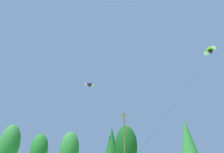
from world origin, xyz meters
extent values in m
ellipsoid|color=#2D7033|center=(-37.84, 43.20, 8.46)|extent=(5.56, 5.56, 10.93)
ellipsoid|color=#236628|center=(-29.20, 45.93, 6.77)|extent=(4.81, 4.81, 8.75)
ellipsoid|color=#2D7033|center=(-16.99, 42.82, 6.37)|extent=(4.63, 4.63, 8.24)
cone|color=#19561E|center=(-7.09, 46.07, 7.31)|extent=(4.15, 4.15, 8.58)
ellipsoid|color=#144719|center=(-2.13, 42.21, 6.60)|extent=(4.73, 4.73, 8.53)
cone|color=#2D7033|center=(10.42, 45.23, 7.40)|extent=(4.19, 4.19, 8.70)
cylinder|color=brown|center=(-0.54, 36.35, 6.17)|extent=(0.26, 0.26, 12.33)
cube|color=brown|center=(-0.54, 36.35, 11.73)|extent=(2.20, 0.14, 0.14)
ellipsoid|color=purple|center=(-10.74, 39.97, 21.65)|extent=(1.87, 1.73, 0.76)
ellipsoid|color=silver|center=(-9.93, 40.48, 21.38)|extent=(1.14, 1.17, 0.89)
ellipsoid|color=silver|center=(-11.56, 39.45, 21.38)|extent=(1.11, 1.13, 0.89)
cone|color=black|center=(-10.80, 40.05, 21.06)|extent=(1.20, 1.20, 0.74)
cylinder|color=black|center=(-6.62, 30.35, 11.15)|extent=(8.37, 19.42, 19.07)
ellipsoid|color=#93D633|center=(17.31, 36.58, 23.10)|extent=(2.00, 2.08, 0.83)
ellipsoid|color=white|center=(17.92, 35.75, 22.81)|extent=(1.33, 1.30, 0.97)
ellipsoid|color=white|center=(16.69, 37.41, 22.81)|extent=(1.30, 1.27, 0.97)
cone|color=black|center=(17.40, 36.65, 22.47)|extent=(1.30, 1.30, 0.79)
cylinder|color=black|center=(10.65, 28.49, 11.63)|extent=(13.52, 16.33, 20.89)
camera|label=1|loc=(11.25, 0.89, 2.63)|focal=30.28mm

